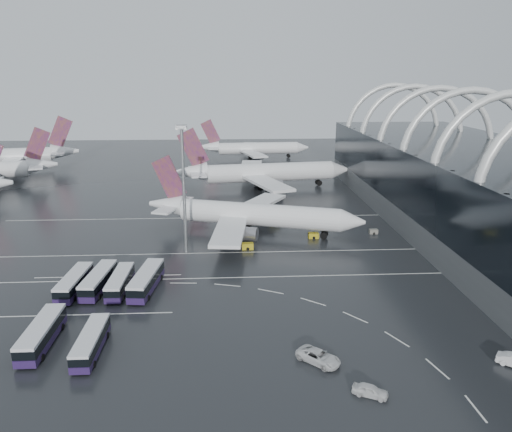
{
  "coord_description": "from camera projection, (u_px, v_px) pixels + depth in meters",
  "views": [
    {
      "loc": [
        -0.47,
        -90.9,
        37.62
      ],
      "look_at": [
        5.56,
        16.37,
        7.0
      ],
      "focal_mm": 35.0,
      "sensor_mm": 36.0,
      "label": 1
    }
  ],
  "objects": [
    {
      "name": "bus_row_near_c",
      "position": [
        120.0,
        282.0,
        89.52
      ],
      "size": [
        3.18,
        12.58,
        3.08
      ],
      "rotation": [
        0.0,
        0.0,
        1.55
      ],
      "color": "#231544",
      "rests_on": "ground"
    },
    {
      "name": "bus_row_far_c",
      "position": [
        91.0,
        342.0,
        69.61
      ],
      "size": [
        2.92,
        12.09,
        2.97
      ],
      "rotation": [
        0.0,
        0.0,
        1.57
      ],
      "color": "#231544",
      "rests_on": "ground"
    },
    {
      "name": "lane_marking_mid",
      "position": [
        232.0,
        253.0,
        109.14
      ],
      "size": [
        120.0,
        0.25,
        0.01
      ],
      "primitive_type": "cube",
      "color": "white",
      "rests_on": "ground"
    },
    {
      "name": "lane_marking_far",
      "position": [
        231.0,
        217.0,
        136.02
      ],
      "size": [
        120.0,
        0.25,
        0.01
      ],
      "primitive_type": "cube",
      "color": "white",
      "rests_on": "ground"
    },
    {
      "name": "airliner_gate_c",
      "position": [
        252.0,
        149.0,
        229.57
      ],
      "size": [
        50.96,
        47.02,
        18.17
      ],
      "rotation": [
        0.0,
        0.0,
        0.05
      ],
      "color": "white",
      "rests_on": "ground"
    },
    {
      "name": "bus_row_near_a",
      "position": [
        74.0,
        282.0,
        89.12
      ],
      "size": [
        3.67,
        13.14,
        3.2
      ],
      "rotation": [
        0.0,
        0.0,
        1.51
      ],
      "color": "#231544",
      "rests_on": "ground"
    },
    {
      "name": "van_curve_b",
      "position": [
        370.0,
        390.0,
        60.34
      ],
      "size": [
        4.67,
        3.48,
        1.48
      ],
      "primitive_type": "imported",
      "rotation": [
        0.0,
        0.0,
        1.11
      ],
      "color": "silver",
      "rests_on": "ground"
    },
    {
      "name": "terminal",
      "position": [
        493.0,
        192.0,
        117.01
      ],
      "size": [
        42.0,
        160.0,
        34.9
      ],
      "color": "#545759",
      "rests_on": "ground"
    },
    {
      "name": "van_curve_a",
      "position": [
        318.0,
        357.0,
        67.32
      ],
      "size": [
        6.48,
        6.36,
        1.73
      ],
      "primitive_type": "imported",
      "rotation": [
        0.0,
        0.0,
        0.81
      ],
      "color": "silver",
      "rests_on": "ground"
    },
    {
      "name": "bus_bay_line_south",
      "position": [
        86.0,
        315.0,
        80.95
      ],
      "size": [
        28.0,
        0.25,
        0.01
      ],
      "primitive_type": "cube",
      "color": "white",
      "rests_on": "ground"
    },
    {
      "name": "airliner_main",
      "position": [
        248.0,
        215.0,
        121.55
      ],
      "size": [
        53.21,
        46.11,
        18.44
      ],
      "rotation": [
        0.0,
        0.0,
        -0.32
      ],
      "color": "white",
      "rests_on": "ground"
    },
    {
      "name": "floodlight_mast",
      "position": [
        183.0,
        174.0,
        104.63
      ],
      "size": [
        2.12,
        2.12,
        27.6
      ],
      "color": "gray",
      "rests_on": "ground"
    },
    {
      "name": "gse_cart_belly_c",
      "position": [
        248.0,
        246.0,
        111.18
      ],
      "size": [
        2.53,
        1.49,
        1.38
      ],
      "primitive_type": "cube",
      "color": "gold",
      "rests_on": "ground"
    },
    {
      "name": "bus_bay_line_north",
      "position": [
        108.0,
        276.0,
        96.32
      ],
      "size": [
        28.0,
        0.25,
        0.01
      ],
      "primitive_type": "cube",
      "color": "white",
      "rests_on": "ground"
    },
    {
      "name": "gse_cart_belly_a",
      "position": [
        313.0,
        235.0,
        118.64
      ],
      "size": [
        2.42,
        1.43,
        1.32
      ],
      "primitive_type": "cube",
      "color": "gold",
      "rests_on": "ground"
    },
    {
      "name": "gse_cart_belly_b",
      "position": [
        325.0,
        225.0,
        126.97
      ],
      "size": [
        2.15,
        1.27,
        1.17
      ],
      "primitive_type": "cube",
      "color": "slate",
      "rests_on": "ground"
    },
    {
      "name": "airliner_gate_b",
      "position": [
        261.0,
        173.0,
        169.22
      ],
      "size": [
        60.59,
        54.03,
        21.03
      ],
      "rotation": [
        0.0,
        0.0,
        0.13
      ],
      "color": "white",
      "rests_on": "ground"
    },
    {
      "name": "bus_row_near_b",
      "position": [
        99.0,
        280.0,
        89.97
      ],
      "size": [
        4.1,
        13.51,
        3.28
      ],
      "rotation": [
        0.0,
        0.0,
        1.49
      ],
      "color": "#231544",
      "rests_on": "ground"
    },
    {
      "name": "bus_row_far_a",
      "position": [
        42.0,
        334.0,
        71.44
      ],
      "size": [
        3.24,
        13.41,
        3.3
      ],
      "rotation": [
        0.0,
        0.0,
        1.57
      ],
      "color": "#231544",
      "rests_on": "ground"
    },
    {
      "name": "gse_cart_belly_d",
      "position": [
        373.0,
        231.0,
        121.94
      ],
      "size": [
        2.03,
        1.2,
        1.11
      ],
      "primitive_type": "cube",
      "color": "slate",
      "rests_on": "ground"
    },
    {
      "name": "bus_row_near_d",
      "position": [
        146.0,
        280.0,
        89.78
      ],
      "size": [
        4.81,
        14.29,
        3.45
      ],
      "rotation": [
        0.0,
        0.0,
        1.45
      ],
      "color": "#231544",
      "rests_on": "ground"
    },
    {
      "name": "gse_cart_belly_e",
      "position": [
        275.0,
        222.0,
        129.17
      ],
      "size": [
        2.53,
        1.49,
        1.38
      ],
      "primitive_type": "cube",
      "color": "gold",
      "rests_on": "ground"
    },
    {
      "name": "ground",
      "position": [
        232.0,
        274.0,
        97.61
      ],
      "size": [
        420.0,
        420.0,
        0.0
      ],
      "primitive_type": "plane",
      "color": "black",
      "rests_on": "ground"
    },
    {
      "name": "lane_marking_near",
      "position": [
        232.0,
        278.0,
        95.69
      ],
      "size": [
        120.0,
        0.25,
        0.01
      ],
      "primitive_type": "cube",
      "color": "white",
      "rests_on": "ground"
    },
    {
      "name": "jet_remote_far",
      "position": [
        19.0,
        156.0,
        203.36
      ],
      "size": [
        49.08,
        39.74,
        21.41
      ],
      "rotation": [
        0.0,
        0.0,
        3.35
      ],
      "color": "white",
      "rests_on": "ground"
    }
  ]
}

